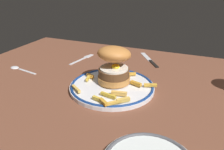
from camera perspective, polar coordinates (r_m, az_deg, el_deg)
ground_plane at (r=67.87cm, az=-2.87°, el=-6.02°), size 111.48×92.57×4.00cm
dinner_plate at (r=68.79cm, az=0.00°, el=-2.86°), size 25.71×25.71×1.60cm
burger at (r=68.41cm, az=0.53°, el=2.86°), size 12.23×12.62×11.60cm
fries_pile at (r=65.05cm, az=0.30°, el=-3.36°), size 23.26×22.24×0.99cm
fork at (r=93.96cm, az=-7.52°, el=4.09°), size 3.81×14.43×0.36cm
knife at (r=92.47cm, az=9.72°, el=3.67°), size 11.27×15.78×0.70cm
spoon at (r=90.83cm, az=-22.88°, el=1.73°), size 13.40×3.89×0.90cm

